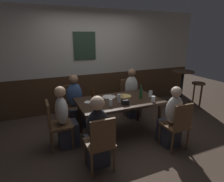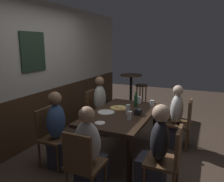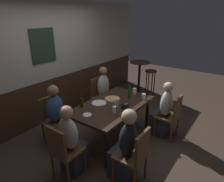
# 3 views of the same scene
# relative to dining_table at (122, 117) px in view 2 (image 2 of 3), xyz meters

# --- Properties ---
(ground_plane) EXTENTS (12.00, 12.00, 0.00)m
(ground_plane) POSITION_rel_dining_table_xyz_m (0.00, 0.00, -0.66)
(ground_plane) COLOR #423328
(wall_back) EXTENTS (6.40, 0.13, 2.60)m
(wall_back) POSITION_rel_dining_table_xyz_m (-0.00, 1.65, 0.64)
(wall_back) COLOR #3D2819
(wall_back) RESTS_ON ground_plane
(dining_table) EXTENTS (1.60, 0.93, 0.74)m
(dining_table) POSITION_rel_dining_table_xyz_m (0.00, 0.00, 0.00)
(dining_table) COLOR black
(dining_table) RESTS_ON ground_plane
(chair_head_west) EXTENTS (0.40, 0.40, 0.88)m
(chair_head_west) POSITION_rel_dining_table_xyz_m (-1.21, 0.00, -0.16)
(chair_head_west) COLOR brown
(chair_head_west) RESTS_ON ground_plane
(chair_left_far) EXTENTS (0.40, 0.40, 0.88)m
(chair_left_far) POSITION_rel_dining_table_xyz_m (-0.70, 0.88, -0.16)
(chair_left_far) COLOR brown
(chair_left_far) RESTS_ON ground_plane
(chair_right_far) EXTENTS (0.40, 0.40, 0.88)m
(chair_right_far) POSITION_rel_dining_table_xyz_m (0.70, 0.88, -0.16)
(chair_right_far) COLOR brown
(chair_right_far) RESTS_ON ground_plane
(chair_right_near) EXTENTS (0.40, 0.40, 0.88)m
(chair_right_near) POSITION_rel_dining_table_xyz_m (0.70, -0.88, -0.16)
(chair_right_near) COLOR brown
(chair_right_near) RESTS_ON ground_plane
(chair_left_near) EXTENTS (0.40, 0.40, 0.88)m
(chair_left_near) POSITION_rel_dining_table_xyz_m (-0.70, -0.88, -0.16)
(chair_left_near) COLOR brown
(chair_left_near) RESTS_ON ground_plane
(person_head_west) EXTENTS (0.37, 0.34, 1.13)m
(person_head_west) POSITION_rel_dining_table_xyz_m (-1.05, 0.00, -0.18)
(person_head_west) COLOR #2D2D38
(person_head_west) RESTS_ON ground_plane
(person_left_far) EXTENTS (0.34, 0.37, 1.16)m
(person_left_far) POSITION_rel_dining_table_xyz_m (-0.70, 0.72, -0.17)
(person_left_far) COLOR #2D2D38
(person_left_far) RESTS_ON ground_plane
(person_right_far) EXTENTS (0.34, 0.37, 1.18)m
(person_right_far) POSITION_rel_dining_table_xyz_m (0.70, 0.72, -0.16)
(person_right_far) COLOR #2D2D38
(person_right_far) RESTS_ON ground_plane
(person_right_near) EXTENTS (0.34, 0.37, 1.13)m
(person_right_near) POSITION_rel_dining_table_xyz_m (0.70, -0.72, -0.19)
(person_right_near) COLOR #2D2D38
(person_right_near) RESTS_ON ground_plane
(person_left_near) EXTENTS (0.34, 0.37, 1.14)m
(person_left_near) POSITION_rel_dining_table_xyz_m (-0.70, -0.72, -0.17)
(person_left_near) COLOR #2D2D38
(person_left_near) RESTS_ON ground_plane
(pizza) EXTENTS (0.30, 0.30, 0.03)m
(pizza) POSITION_rel_dining_table_xyz_m (0.18, 0.13, 0.09)
(pizza) COLOR tan
(pizza) RESTS_ON dining_table
(tumbler_short) EXTENTS (0.07, 0.07, 0.11)m
(tumbler_short) POSITION_rel_dining_table_xyz_m (0.55, -0.35, 0.13)
(tumbler_short) COLOR silver
(tumbler_short) RESTS_ON dining_table
(pint_glass_pale) EXTENTS (0.06, 0.06, 0.13)m
(pint_glass_pale) POSITION_rel_dining_table_xyz_m (-0.27, -0.23, 0.14)
(pint_glass_pale) COLOR silver
(pint_glass_pale) RESTS_ON dining_table
(tumbler_water) EXTENTS (0.08, 0.08, 0.12)m
(tumbler_water) POSITION_rel_dining_table_xyz_m (0.68, -0.07, 0.14)
(tumbler_water) COLOR silver
(tumbler_water) RESTS_ON dining_table
(beer_glass_half) EXTENTS (0.07, 0.07, 0.16)m
(beer_glass_half) POSITION_rel_dining_table_xyz_m (-0.05, -0.12, 0.15)
(beer_glass_half) COLOR silver
(beer_glass_half) RESTS_ON dining_table
(beer_bottle_green) EXTENTS (0.06, 0.06, 0.26)m
(beer_bottle_green) POSITION_rel_dining_table_xyz_m (0.44, -0.09, 0.19)
(beer_bottle_green) COLOR #194723
(beer_bottle_green) RESTS_ON dining_table
(beer_bottle_brown) EXTENTS (0.06, 0.06, 0.23)m
(beer_bottle_brown) POSITION_rel_dining_table_xyz_m (-0.40, 0.40, 0.17)
(beer_bottle_brown) COLOR #42230F
(beer_bottle_brown) RESTS_ON dining_table
(plate_white_large) EXTENTS (0.27, 0.27, 0.01)m
(plate_white_large) POSITION_rel_dining_table_xyz_m (-0.11, 0.23, 0.09)
(plate_white_large) COLOR white
(plate_white_large) RESTS_ON dining_table
(plate_white_small) EXTENTS (0.15, 0.15, 0.01)m
(plate_white_small) POSITION_rel_dining_table_xyz_m (-0.59, 0.10, 0.09)
(plate_white_small) COLOR white
(plate_white_small) RESTS_ON dining_table
(condiment_caddy) EXTENTS (0.11, 0.09, 0.09)m
(condiment_caddy) POSITION_rel_dining_table_xyz_m (-0.00, -0.27, 0.13)
(condiment_caddy) COLOR black
(condiment_caddy) RESTS_ON dining_table
(side_bar_table) EXTENTS (0.56, 0.56, 1.05)m
(side_bar_table) POSITION_rel_dining_table_xyz_m (2.15, 0.60, -0.04)
(side_bar_table) COLOR black
(side_bar_table) RESTS_ON ground_plane
(bar_stool) EXTENTS (0.34, 0.34, 0.72)m
(bar_stool) POSITION_rel_dining_table_xyz_m (2.60, 0.45, -0.09)
(bar_stool) COLOR #513521
(bar_stool) RESTS_ON ground_plane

